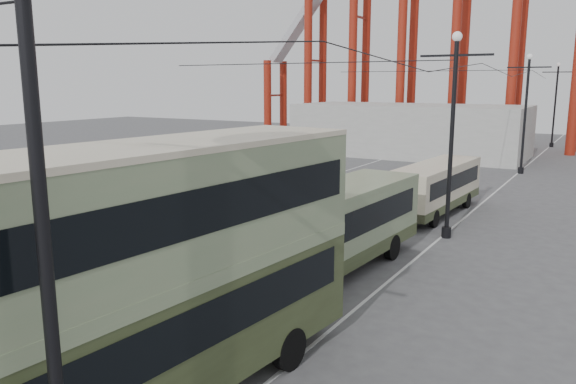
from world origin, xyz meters
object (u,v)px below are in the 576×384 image
Objects in this scene: single_decker_green at (324,230)px; single_decker_cream at (435,186)px; double_decker_bus at (156,266)px; lamp_post_near at (25,21)px; pedestrian at (280,245)px.

single_decker_cream is at bearing 91.04° from single_decker_green.
single_decker_green is 1.29× the size of single_decker_cream.
double_decker_bus reaches higher than single_decker_cream.
single_decker_green is at bearing 100.47° from lamp_post_near.
lamp_post_near is 14.69m from single_decker_green.
lamp_post_near is at bearing 103.93° from pedestrian.
pedestrian is at bearing 108.70° from lamp_post_near.
lamp_post_near is 6.11m from double_decker_bus.
single_decker_cream reaches higher than pedestrian.
lamp_post_near is 16.08m from pedestrian.
double_decker_bus is 9.59m from single_decker_green.
single_decker_cream is at bearing 94.20° from lamp_post_near.
single_decker_green reaches higher than pedestrian.
single_decker_green reaches higher than single_decker_cream.
lamp_post_near is 0.93× the size of single_decker_green.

